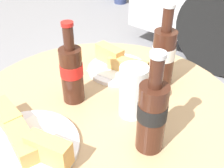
# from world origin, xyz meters

# --- Properties ---
(bistro_table) EXTENTS (0.80, 0.80, 0.70)m
(bistro_table) POSITION_xyz_m (0.00, 0.00, 0.55)
(bistro_table) COLOR gold
(bistro_table) RESTS_ON ground_plane
(cola_bottle_left) EXTENTS (0.06, 0.06, 0.24)m
(cola_bottle_left) POSITION_xyz_m (-0.08, -0.04, 0.79)
(cola_bottle_left) COLOR #3D1E14
(cola_bottle_left) RESTS_ON bistro_table
(cola_bottle_right) EXTENTS (0.07, 0.07, 0.26)m
(cola_bottle_right) POSITION_xyz_m (0.06, 0.20, 0.80)
(cola_bottle_right) COLOR #3D1E14
(cola_bottle_right) RESTS_ON bistro_table
(cola_bottle_center) EXTENTS (0.07, 0.07, 0.25)m
(cola_bottle_center) POSITION_xyz_m (0.19, -0.04, 0.80)
(cola_bottle_center) COLOR #3D1E14
(cola_bottle_center) RESTS_ON bistro_table
(drinking_glass) EXTENTS (0.07, 0.07, 0.14)m
(drinking_glass) POSITION_xyz_m (0.09, 0.03, 0.76)
(drinking_glass) COLOR silver
(drinking_glass) RESTS_ON bistro_table
(lunch_plate_near) EXTENTS (0.21, 0.20, 0.07)m
(lunch_plate_near) POSITION_xyz_m (-0.09, 0.17, 0.72)
(lunch_plate_near) COLOR white
(lunch_plate_near) RESTS_ON bistro_table
(lunch_plate_far) EXTENTS (0.29, 0.26, 0.07)m
(lunch_plate_far) POSITION_xyz_m (-0.02, -0.24, 0.72)
(lunch_plate_far) COLOR white
(lunch_plate_far) RESTS_ON bistro_table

